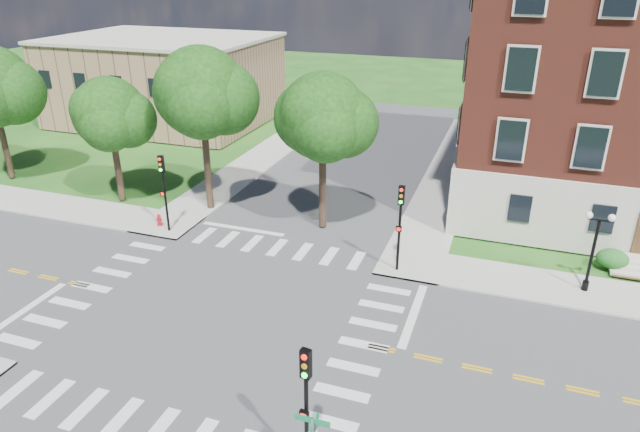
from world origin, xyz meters
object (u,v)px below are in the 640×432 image
(traffic_signal_ne, at_px, (400,217))
(traffic_signal_se, at_px, (306,397))
(fire_hydrant, at_px, (159,220))
(traffic_signal_nw, at_px, (163,184))
(twin_lamp_west, at_px, (594,247))

(traffic_signal_ne, bearing_deg, traffic_signal_se, -89.62)
(traffic_signal_se, xyz_separation_m, fire_hydrant, (-15.31, 14.53, -2.72))
(traffic_signal_se, xyz_separation_m, traffic_signal_ne, (-0.09, 13.95, 0.00))
(fire_hydrant, bearing_deg, traffic_signal_ne, -2.17)
(traffic_signal_se, distance_m, fire_hydrant, 21.28)
(traffic_signal_se, bearing_deg, traffic_signal_nw, 135.55)
(traffic_signal_se, xyz_separation_m, traffic_signal_nw, (-14.35, 14.08, 0.00))
(traffic_signal_se, bearing_deg, traffic_signal_ne, 90.38)
(traffic_signal_ne, height_order, fire_hydrant, traffic_signal_ne)
(traffic_signal_nw, bearing_deg, twin_lamp_west, 2.42)
(traffic_signal_nw, height_order, fire_hydrant, traffic_signal_nw)
(traffic_signal_ne, distance_m, twin_lamp_west, 9.45)
(twin_lamp_west, bearing_deg, fire_hydrant, -178.73)
(traffic_signal_ne, relative_size, twin_lamp_west, 1.13)
(traffic_signal_se, relative_size, fire_hydrant, 6.40)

